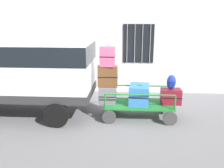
# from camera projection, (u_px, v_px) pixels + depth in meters

# --- Properties ---
(ground_plane) EXTENTS (40.00, 40.00, 0.00)m
(ground_plane) POSITION_uv_depth(u_px,v_px,m) (111.00, 115.00, 7.88)
(ground_plane) COLOR slate
(building_wall) EXTENTS (12.00, 0.38, 5.00)m
(building_wall) POSITION_uv_depth(u_px,v_px,m) (115.00, 30.00, 9.75)
(building_wall) COLOR silver
(building_wall) RESTS_ON ground
(van) EXTENTS (4.88, 2.06, 2.60)m
(van) POSITION_uv_depth(u_px,v_px,m) (14.00, 64.00, 7.63)
(van) COLOR silver
(van) RESTS_ON ground
(luggage_cart) EXTENTS (2.16, 1.13, 0.46)m
(luggage_cart) POSITION_uv_depth(u_px,v_px,m) (139.00, 106.00, 7.59)
(luggage_cart) COLOR #1E722D
(luggage_cart) RESTS_ON ground
(cart_railing) EXTENTS (2.05, 0.99, 0.45)m
(cart_railing) POSITION_uv_depth(u_px,v_px,m) (139.00, 92.00, 7.47)
(cart_railing) COLOR #1E722D
(cart_railing) RESTS_ON luggage_cart
(suitcase_left_bottom) EXTENTS (0.52, 0.55, 0.52)m
(suitcase_left_bottom) POSITION_uv_depth(u_px,v_px,m) (108.00, 94.00, 7.58)
(suitcase_left_bottom) COLOR slate
(suitcase_left_bottom) RESTS_ON luggage_cart
(suitcase_left_middle) EXTENTS (0.62, 0.36, 0.63)m
(suitcase_left_middle) POSITION_uv_depth(u_px,v_px,m) (108.00, 76.00, 7.43)
(suitcase_left_middle) COLOR brown
(suitcase_left_middle) RESTS_ON suitcase_left_bottom
(suitcase_left_top) EXTENTS (0.45, 0.39, 0.60)m
(suitcase_left_top) POSITION_uv_depth(u_px,v_px,m) (108.00, 56.00, 7.25)
(suitcase_left_top) COLOR #CC4C72
(suitcase_left_top) RESTS_ON suitcase_left_middle
(suitcase_midleft_bottom) EXTENTS (0.66, 0.80, 0.59)m
(suitcase_midleft_bottom) POSITION_uv_depth(u_px,v_px,m) (139.00, 94.00, 7.47)
(suitcase_midleft_bottom) COLOR #3372C6
(suitcase_midleft_bottom) RESTS_ON luggage_cart
(suitcase_center_bottom) EXTENTS (0.61, 0.39, 0.47)m
(suitcase_center_bottom) POSITION_uv_depth(u_px,v_px,m) (171.00, 96.00, 7.48)
(suitcase_center_bottom) COLOR maroon
(suitcase_center_bottom) RESTS_ON luggage_cart
(backpack) EXTENTS (0.27, 0.22, 0.44)m
(backpack) POSITION_uv_depth(u_px,v_px,m) (171.00, 82.00, 7.31)
(backpack) COLOR navy
(backpack) RESTS_ON suitcase_center_bottom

